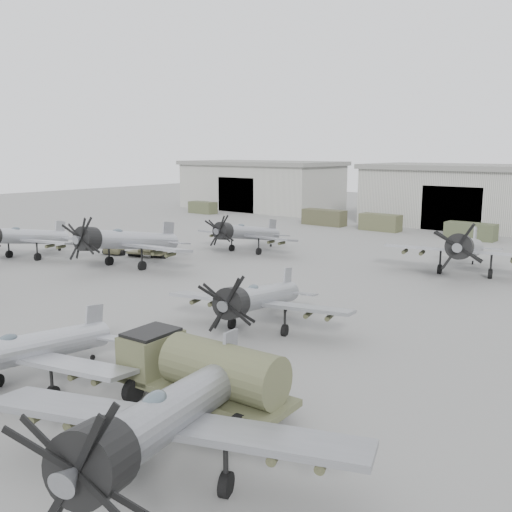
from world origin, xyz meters
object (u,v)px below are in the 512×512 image
(tug_trailer, at_px, (126,251))
(aircraft_near_1, at_px, (19,352))
(aircraft_mid_1, at_px, (123,241))
(aircraft_mid_0, at_px, (21,237))
(aircraft_near_2, at_px, (165,418))
(aircraft_far_0, at_px, (244,233))
(fuel_tanker, at_px, (202,369))
(ground_crew, at_px, (119,239))
(aircraft_far_1, at_px, (466,248))
(aircraft_mid_2, at_px, (257,299))

(tug_trailer, bearing_deg, aircraft_near_1, -63.61)
(tug_trailer, bearing_deg, aircraft_mid_1, -57.51)
(tug_trailer, bearing_deg, aircraft_mid_0, -147.43)
(aircraft_near_1, relative_size, aircraft_mid_1, 0.80)
(aircraft_near_2, relative_size, tug_trailer, 1.86)
(aircraft_far_0, distance_m, fuel_tanker, 36.79)
(tug_trailer, relative_size, ground_crew, 3.58)
(aircraft_mid_1, xyz_separation_m, aircraft_far_0, (3.61, 12.88, -0.39))
(ground_crew, bearing_deg, aircraft_far_1, -72.35)
(aircraft_near_1, xyz_separation_m, ground_crew, (-28.17, 26.81, -1.05))
(aircraft_mid_0, height_order, tug_trailer, aircraft_mid_0)
(tug_trailer, bearing_deg, aircraft_far_0, 28.60)
(aircraft_near_1, height_order, fuel_tanker, aircraft_near_1)
(aircraft_mid_0, distance_m, fuel_tanker, 39.41)
(aircraft_mid_1, xyz_separation_m, fuel_tanker, (26.16, -16.19, -0.77))
(tug_trailer, bearing_deg, ground_crew, 132.64)
(aircraft_mid_2, bearing_deg, aircraft_far_0, 116.43)
(aircraft_mid_1, distance_m, fuel_tanker, 30.77)
(aircraft_near_1, distance_m, aircraft_near_2, 10.35)
(aircraft_near_1, relative_size, aircraft_mid_2, 0.97)
(aircraft_far_1, bearing_deg, aircraft_mid_0, -163.28)
(aircraft_near_1, relative_size, aircraft_near_2, 0.86)
(aircraft_mid_2, bearing_deg, aircraft_near_2, -76.89)
(aircraft_mid_1, distance_m, ground_crew, 11.34)
(aircraft_near_2, distance_m, aircraft_mid_0, 44.04)
(aircraft_mid_1, height_order, ground_crew, aircraft_mid_1)
(aircraft_mid_1, relative_size, fuel_tanker, 1.72)
(aircraft_mid_0, height_order, aircraft_far_0, aircraft_mid_0)
(fuel_tanker, bearing_deg, aircraft_mid_2, 112.26)
(ground_crew, bearing_deg, tug_trailer, -117.69)
(ground_crew, bearing_deg, aircraft_near_2, -123.79)
(aircraft_near_1, bearing_deg, aircraft_near_2, -18.69)
(aircraft_mid_0, xyz_separation_m, aircraft_far_0, (14.87, 16.72, -0.10))
(aircraft_mid_0, xyz_separation_m, ground_crew, (2.06, 10.29, -1.28))
(aircraft_mid_2, relative_size, ground_crew, 5.89)
(aircraft_near_1, bearing_deg, fuel_tanker, 15.04)
(aircraft_mid_0, xyz_separation_m, aircraft_far_1, (36.88, 20.23, 0.25))
(aircraft_near_2, bearing_deg, fuel_tanker, 101.46)
(aircraft_mid_1, relative_size, tug_trailer, 2.00)
(aircraft_near_1, height_order, aircraft_mid_1, aircraft_mid_1)
(aircraft_near_1, distance_m, ground_crew, 38.90)
(aircraft_far_0, bearing_deg, fuel_tanker, -55.93)
(aircraft_near_1, height_order, ground_crew, aircraft_near_1)
(aircraft_mid_0, relative_size, aircraft_mid_1, 0.88)
(aircraft_far_0, height_order, ground_crew, aircraft_far_0)
(aircraft_near_2, xyz_separation_m, tug_trailer, (-34.12, 24.99, -1.88))
(aircraft_near_2, distance_m, ground_crew, 47.31)
(fuel_tanker, height_order, ground_crew, fuel_tanker)
(aircraft_mid_1, bearing_deg, fuel_tanker, -38.78)
(aircraft_near_1, distance_m, aircraft_far_1, 37.35)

